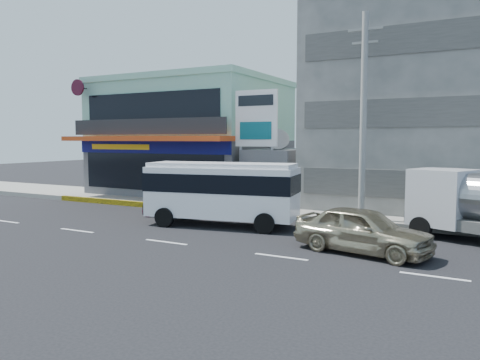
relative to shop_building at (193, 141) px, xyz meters
The scene contains 11 objects.
ground 16.57m from the shop_building, 60.16° to the right, with size 120.00×120.00×0.00m, color black.
sidewalk 14.27m from the shop_building, 18.88° to the right, with size 70.00×5.00×0.30m, color gray.
shop_building is the anchor object (origin of this frame).
concrete_building 18.28m from the shop_building, ahead, with size 16.00×12.00×14.00m, color gray.
gap_structure 8.53m from the shop_building, 13.67° to the right, with size 3.00×6.00×3.50m, color #46464B.
satellite_dish 8.54m from the shop_building, 20.21° to the right, with size 1.50×1.50×0.15m, color slate.
billboard 8.92m from the shop_building, 32.32° to the right, with size 2.60×0.18×6.90m.
utility_pole_near 15.50m from the shop_building, 25.06° to the right, with size 1.60×0.30×10.00m.
minibus 12.99m from the shop_building, 50.30° to the right, with size 7.45×3.44×3.00m.
sedan 19.77m from the shop_building, 38.03° to the right, with size 2.00×4.98×1.70m, color tan.
motorcycle_rider 10.64m from the shop_building, 66.75° to the right, with size 1.88×1.24×2.28m.
Camera 1 is at (11.32, -14.89, 4.14)m, focal length 35.00 mm.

